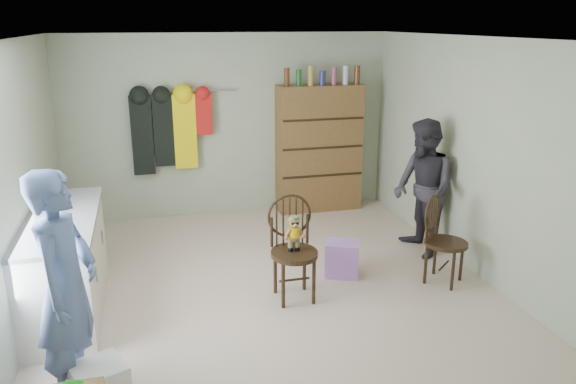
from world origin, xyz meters
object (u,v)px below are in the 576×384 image
object	(u,v)px
chair_far	(441,236)
dresser	(319,148)
counter	(66,264)
chair_front	(293,242)

from	to	relation	value
chair_far	dresser	distance (m)	2.69
counter	dresser	xyz separation A→B (m)	(3.20, 2.30, 0.44)
counter	dresser	world-z (taller)	dresser
counter	chair_front	world-z (taller)	chair_front
chair_front	chair_far	xyz separation A→B (m)	(1.58, -0.05, -0.07)
chair_front	chair_far	world-z (taller)	chair_front
counter	chair_far	bearing A→B (deg)	-4.79
counter	chair_front	distance (m)	2.15
counter	chair_front	size ratio (longest dim) A/B	1.80
dresser	chair_front	bearing A→B (deg)	-112.70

